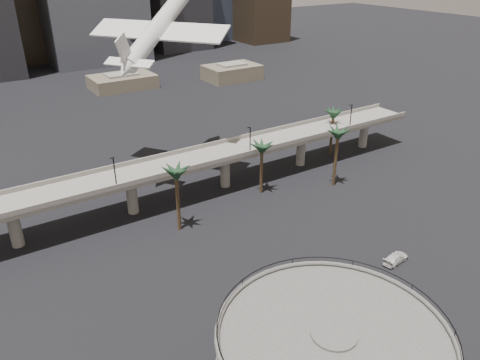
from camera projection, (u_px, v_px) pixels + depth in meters
overpass at (180, 167)px, 97.89m from camera, size 130.00×9.30×14.70m
palm_trees at (284, 141)px, 101.02m from camera, size 54.40×18.40×14.00m
low_buildings at (90, 91)px, 169.00m from camera, size 135.00×27.50×6.80m
airborne_jet at (159, 27)px, 99.68m from camera, size 29.26×28.53×17.76m
car_a at (287, 286)px, 73.31m from camera, size 4.57×2.28×1.50m
car_b at (303, 276)px, 75.86m from camera, size 4.24×1.80×1.36m
car_c at (396, 258)px, 80.00m from camera, size 5.76×2.99×1.59m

